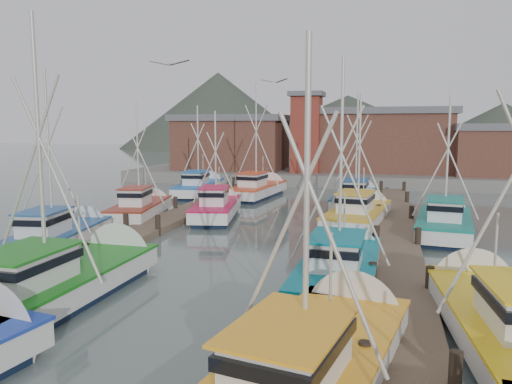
% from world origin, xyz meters
% --- Properties ---
extents(ground, '(260.00, 260.00, 0.00)m').
position_xyz_m(ground, '(0.00, 0.00, 0.00)').
color(ground, '#4E5E59').
rests_on(ground, ground).
extents(dock_left, '(2.30, 46.00, 1.50)m').
position_xyz_m(dock_left, '(-7.00, 4.04, 0.21)').
color(dock_left, brown).
rests_on(dock_left, ground).
extents(dock_right, '(2.30, 46.00, 1.50)m').
position_xyz_m(dock_right, '(7.00, 4.04, 0.21)').
color(dock_right, brown).
rests_on(dock_right, ground).
extents(quay, '(44.00, 16.00, 1.20)m').
position_xyz_m(quay, '(0.00, 37.00, 0.60)').
color(quay, slate).
rests_on(quay, ground).
extents(shed_left, '(12.72, 8.48, 6.20)m').
position_xyz_m(shed_left, '(-11.00, 35.00, 4.34)').
color(shed_left, brown).
rests_on(shed_left, quay).
extents(shed_center, '(14.84, 9.54, 6.90)m').
position_xyz_m(shed_center, '(6.00, 37.00, 4.69)').
color(shed_center, brown).
rests_on(shed_center, quay).
extents(shed_right, '(8.48, 6.36, 5.20)m').
position_xyz_m(shed_right, '(17.00, 34.00, 3.84)').
color(shed_right, brown).
rests_on(shed_right, quay).
extents(lookout_tower, '(3.60, 3.60, 8.50)m').
position_xyz_m(lookout_tower, '(-2.00, 33.00, 5.55)').
color(lookout_tower, maroon).
rests_on(lookout_tower, quay).
extents(distant_hills, '(175.00, 140.00, 42.00)m').
position_xyz_m(distant_hills, '(-12.76, 122.59, 0.00)').
color(distant_hills, '#3B4338').
rests_on(distant_hills, ground).
extents(boat_1, '(4.77, 10.17, 8.96)m').
position_xyz_m(boat_1, '(4.90, -9.28, 0.68)').
color(boat_1, '#0F1C34').
rests_on(boat_1, ground).
extents(boat_4, '(4.36, 10.43, 10.79)m').
position_xyz_m(boat_4, '(-4.72, -5.39, 0.69)').
color(boat_4, '#0F1C34').
rests_on(boat_4, ground).
extents(boat_5, '(3.76, 9.01, 9.41)m').
position_xyz_m(boat_5, '(4.75, -1.04, 0.68)').
color(boat_5, '#0F1C34').
rests_on(boat_5, ground).
extents(boat_6, '(3.88, 8.80, 9.54)m').
position_xyz_m(boat_6, '(-9.33, 0.83, 0.69)').
color(boat_6, '#0F1C34').
rests_on(boat_6, ground).
extents(boat_7, '(3.98, 9.75, 9.77)m').
position_xyz_m(boat_7, '(9.73, -5.33, 0.69)').
color(boat_7, '#0F1C34').
rests_on(boat_7, ground).
extents(boat_8, '(3.90, 8.50, 7.78)m').
position_xyz_m(boat_8, '(-4.62, 11.31, 0.68)').
color(boat_8, '#0F1C34').
rests_on(boat_8, ground).
extents(boat_9, '(4.06, 9.60, 8.89)m').
position_xyz_m(boat_9, '(4.86, 11.30, 0.68)').
color(boat_9, '#0F1C34').
rests_on(boat_9, ground).
extents(boat_10, '(3.77, 8.27, 8.29)m').
position_xyz_m(boat_10, '(-9.46, 9.82, 0.68)').
color(boat_10, '#0F1C34').
rests_on(boat_10, ground).
extents(boat_11, '(3.79, 9.18, 8.64)m').
position_xyz_m(boat_11, '(9.73, 9.76, 0.68)').
color(boat_11, '#0F1C34').
rests_on(boat_11, ground).
extents(boat_12, '(4.20, 9.32, 10.69)m').
position_xyz_m(boat_12, '(-4.35, 21.65, 0.69)').
color(boat_12, '#0F1C34').
rests_on(boat_12, ground).
extents(boat_13, '(3.82, 9.31, 9.53)m').
position_xyz_m(boat_13, '(4.23, 18.36, 0.68)').
color(boat_13, '#0F1C34').
rests_on(boat_13, ground).
extents(boat_14, '(3.80, 9.37, 8.72)m').
position_xyz_m(boat_14, '(-9.82, 21.72, 0.68)').
color(boat_14, '#0F1C34').
rests_on(boat_14, ground).
extents(gull_near, '(1.55, 0.62, 0.24)m').
position_xyz_m(gull_near, '(-1.54, -2.82, 8.47)').
color(gull_near, gray).
rests_on(gull_near, ground).
extents(gull_far, '(1.52, 0.66, 0.24)m').
position_xyz_m(gull_far, '(0.58, 5.46, 8.47)').
color(gull_far, gray).
rests_on(gull_far, ground).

